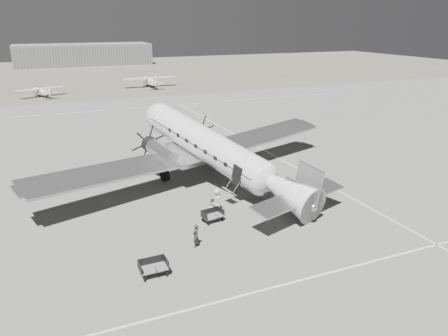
% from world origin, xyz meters
% --- Properties ---
extents(ground, '(260.00, 260.00, 0.00)m').
position_xyz_m(ground, '(0.00, 0.00, 0.00)').
color(ground, '#61615E').
rests_on(ground, ground).
extents(taxi_line_near, '(60.00, 0.15, 0.01)m').
position_xyz_m(taxi_line_near, '(0.00, -14.00, 0.01)').
color(taxi_line_near, silver).
rests_on(taxi_line_near, ground).
extents(taxi_line_right, '(0.15, 80.00, 0.01)m').
position_xyz_m(taxi_line_right, '(12.00, 0.00, 0.01)').
color(taxi_line_right, silver).
rests_on(taxi_line_right, ground).
extents(taxi_line_horizon, '(90.00, 0.15, 0.01)m').
position_xyz_m(taxi_line_horizon, '(0.00, 40.00, 0.01)').
color(taxi_line_horizon, silver).
rests_on(taxi_line_horizon, ground).
extents(grass_infield, '(260.00, 90.00, 0.01)m').
position_xyz_m(grass_infield, '(0.00, 95.00, 0.00)').
color(grass_infield, '#5D5B4E').
rests_on(grass_infield, ground).
extents(hangar_main, '(42.00, 14.00, 6.60)m').
position_xyz_m(hangar_main, '(5.00, 120.00, 3.30)').
color(hangar_main, slate).
rests_on(hangar_main, ground).
extents(dc3_airliner, '(37.00, 30.84, 6.04)m').
position_xyz_m(dc3_airliner, '(2.86, 1.76, 3.02)').
color(dc3_airliner, '#A5A5A7').
rests_on(dc3_airliner, ground).
extents(light_plane_left, '(11.22, 10.28, 1.89)m').
position_xyz_m(light_plane_left, '(-9.69, 57.70, 0.94)').
color(light_plane_left, silver).
rests_on(light_plane_left, ground).
extents(light_plane_right, '(11.72, 9.64, 2.37)m').
position_xyz_m(light_plane_right, '(12.28, 62.04, 1.18)').
color(light_plane_right, silver).
rests_on(light_plane_right, ground).
extents(baggage_cart_near, '(1.75, 1.38, 0.89)m').
position_xyz_m(baggage_cart_near, '(-0.10, -5.02, 0.44)').
color(baggage_cart_near, slate).
rests_on(baggage_cart_near, ground).
extents(baggage_cart_far, '(1.71, 1.23, 0.95)m').
position_xyz_m(baggage_cart_far, '(-5.82, -10.23, 0.48)').
color(baggage_cart_far, slate).
rests_on(baggage_cart_far, ground).
extents(ground_crew, '(0.68, 0.65, 1.57)m').
position_xyz_m(ground_crew, '(-2.47, -8.04, 0.79)').
color(ground_crew, '#2B2B2B').
rests_on(ground_crew, ground).
extents(ramp_agent, '(0.59, 0.74, 1.49)m').
position_xyz_m(ramp_agent, '(0.31, -4.02, 0.75)').
color(ramp_agent, '#B5B5B3').
rests_on(ramp_agent, ground).
extents(passenger, '(0.70, 0.96, 1.82)m').
position_xyz_m(passenger, '(0.86, -3.49, 0.91)').
color(passenger, beige).
rests_on(passenger, ground).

